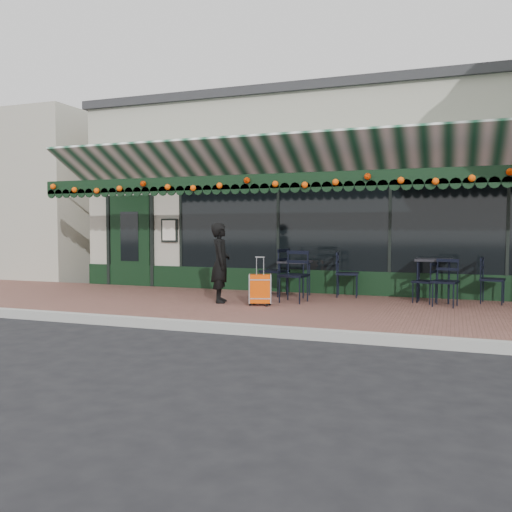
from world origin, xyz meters
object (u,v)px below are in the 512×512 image
(chair_a_left, at_px, (424,282))
(cafe_table_a, at_px, (434,263))
(chair_a_right, at_px, (493,280))
(chair_b_front, at_px, (294,276))
(woman, at_px, (221,263))
(chair_b_left, at_px, (274,272))
(cafe_table_b, at_px, (295,265))
(suitcase, at_px, (260,289))
(chair_a_front, at_px, (445,282))
(chair_b_right, at_px, (347,274))

(chair_a_left, bearing_deg, cafe_table_a, 168.45)
(chair_a_right, distance_m, chair_b_front, 3.70)
(woman, distance_m, chair_b_left, 1.49)
(cafe_table_b, xyz_separation_m, chair_b_front, (0.22, -0.85, -0.16))
(woman, bearing_deg, chair_a_left, -91.66)
(suitcase, relative_size, cafe_table_b, 1.21)
(suitcase, height_order, chair_a_left, suitcase)
(chair_a_front, height_order, chair_b_left, chair_b_left)
(cafe_table_b, xyz_separation_m, chair_a_left, (2.56, -0.11, -0.26))
(chair_b_left, bearing_deg, chair_a_left, 100.89)
(woman, relative_size, chair_b_right, 1.60)
(chair_a_front, height_order, chair_b_front, chair_b_front)
(chair_a_left, distance_m, chair_b_left, 2.99)
(woman, xyz_separation_m, chair_a_left, (3.62, 1.24, -0.36))
(woman, xyz_separation_m, cafe_table_b, (1.07, 1.35, -0.09))
(suitcase, relative_size, chair_b_front, 0.89)
(woman, distance_m, chair_b_right, 2.68)
(woman, bearing_deg, chair_b_right, -72.48)
(woman, bearing_deg, suitcase, -119.74)
(cafe_table_a, bearing_deg, woman, -158.17)
(chair_a_left, relative_size, chair_a_front, 0.91)
(chair_a_front, distance_m, chair_b_right, 2.04)
(chair_a_right, bearing_deg, chair_b_right, 97.82)
(chair_a_front, relative_size, chair_b_right, 0.93)
(chair_a_left, relative_size, chair_b_right, 0.84)
(cafe_table_b, relative_size, chair_b_front, 0.74)
(cafe_table_a, distance_m, chair_a_right, 1.09)
(cafe_table_b, xyz_separation_m, chair_b_left, (-0.43, -0.03, -0.16))
(cafe_table_a, xyz_separation_m, chair_a_front, (0.22, -0.61, -0.31))
(cafe_table_b, relative_size, chair_b_left, 0.73)
(suitcase, xyz_separation_m, chair_b_right, (1.26, 1.78, 0.17))
(woman, relative_size, cafe_table_b, 2.05)
(suitcase, bearing_deg, cafe_table_a, 10.36)
(chair_b_right, distance_m, chair_b_front, 1.40)
(chair_a_front, xyz_separation_m, chair_b_right, (-1.90, 0.74, 0.03))
(chair_b_left, bearing_deg, cafe_table_a, 106.01)
(suitcase, distance_m, chair_a_front, 3.33)
(cafe_table_a, relative_size, chair_b_left, 0.82)
(woman, distance_m, cafe_table_a, 4.07)
(cafe_table_a, bearing_deg, chair_b_right, 175.68)
(chair_b_front, bearing_deg, chair_b_right, 60.94)
(woman, bearing_deg, chair_b_left, -46.12)
(chair_a_right, bearing_deg, woman, 117.15)
(woman, xyz_separation_m, suitcase, (0.84, -0.14, -0.45))
(cafe_table_a, distance_m, cafe_table_b, 2.71)
(chair_a_left, xyz_separation_m, chair_b_right, (-1.53, 0.40, 0.07))
(cafe_table_a, height_order, chair_a_left, cafe_table_a)
(chair_b_front, bearing_deg, cafe_table_a, 28.42)
(woman, xyz_separation_m, chair_a_front, (4.00, 0.90, -0.32))
(suitcase, distance_m, chair_b_front, 0.80)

